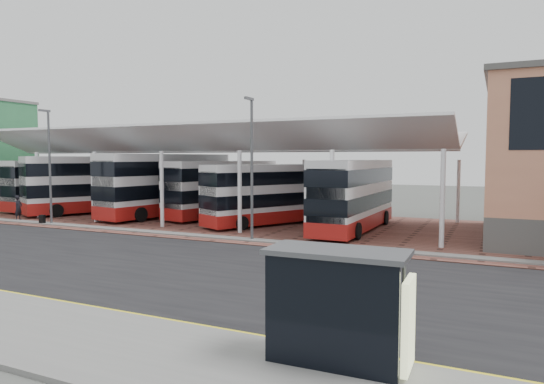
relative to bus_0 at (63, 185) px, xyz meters
The scene contains 18 objects.
ground 25.98m from the bus_0, 33.24° to the right, with size 140.00×140.00×0.00m, color #474945.
road 26.54m from the bus_0, 35.05° to the right, with size 120.00×14.00×0.02m, color black.
forecourt 23.79m from the bus_0, ahead, with size 72.00×16.00×0.06m, color brown.
north_kerb 23.18m from the bus_0, 20.25° to the right, with size 120.00×0.80×0.14m, color slate.
yellow_line_near 30.38m from the bus_0, 44.38° to the right, with size 120.00×0.12×0.01m, color yellow.
yellow_line_far 30.17m from the bus_0, 43.98° to the right, with size 120.00×0.12×0.01m, color yellow.
canopy 16.04m from the bus_0, ahead, with size 37.00×11.63×7.07m.
lamp_west 11.21m from the bus_0, 45.98° to the right, with size 0.16×0.90×8.07m.
lamp_east 25.03m from the bus_0, 18.51° to the right, with size 0.16×0.90×8.07m.
bus_0 is the anchor object (origin of this frame).
bus_1 5.35m from the bus_0, 11.36° to the right, with size 7.65×11.61×4.80m.
bus_2 12.04m from the bus_0, ahead, with size 4.89×12.38×4.98m.
bus_3 16.44m from the bus_0, ahead, with size 4.79×11.04×4.43m.
bus_4 21.80m from the bus_0, ahead, with size 6.77×10.19×4.22m.
bus_5 27.90m from the bus_0, ahead, with size 2.89×11.03×4.53m.
pedestrian 8.33m from the bus_0, 63.99° to the right, with size 0.68×0.45×1.87m, color black.
suitcase 10.99m from the bus_0, 49.16° to the right, with size 0.38×0.27×0.65m, color black.
bus_shelter 40.01m from the bus_0, 33.58° to the right, with size 3.23×1.54×2.56m.
Camera 1 is at (14.59, -17.92, 4.72)m, focal length 32.00 mm.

